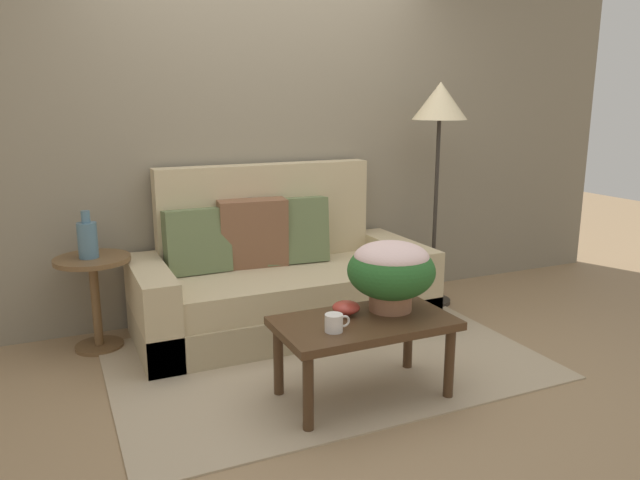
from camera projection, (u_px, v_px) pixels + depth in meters
ground_plane at (333, 368)px, 3.58m from camera, size 14.00×14.00×0.00m
wall_back at (260, 125)px, 4.36m from camera, size 6.40×0.12×2.74m
area_rug at (325, 360)px, 3.67m from camera, size 2.50×1.67×0.01m
couch at (279, 280)px, 4.16m from camera, size 1.98×0.88×1.11m
coffee_table at (364, 330)px, 3.15m from camera, size 0.92×0.51×0.44m
side_table at (94, 286)px, 3.78m from camera, size 0.46×0.46×0.60m
floor_lamp at (440, 115)px, 4.41m from camera, size 0.40×0.40×1.68m
potted_plant at (391, 269)px, 3.23m from camera, size 0.47×0.47×0.38m
coffee_mug at (334, 323)px, 2.96m from camera, size 0.13×0.09×0.09m
snack_bowl at (346, 308)px, 3.20m from camera, size 0.15×0.15×0.07m
table_vase at (88, 239)px, 3.69m from camera, size 0.12×0.12×0.29m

